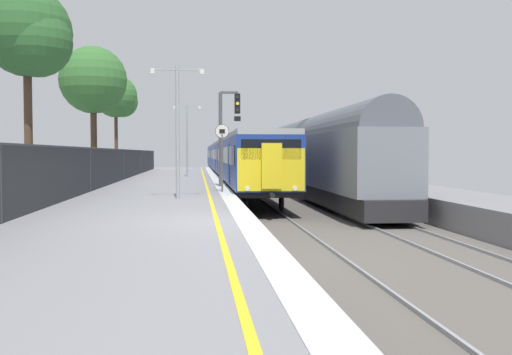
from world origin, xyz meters
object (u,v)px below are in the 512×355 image
Objects in this scene: signal_gantry at (226,127)px; speed_limit_sign at (222,149)px; platform_lamp_mid at (177,120)px; background_tree_right at (93,82)px; background_tree_left at (118,98)px; platform_lamp_far at (187,134)px; freight_train_adjacent_track at (316,155)px; commuter_train_at_platform at (229,158)px; background_tree_centre at (30,36)px.

signal_gantry reaches higher than speed_limit_sign.
platform_lamp_mid is (-2.17, -7.69, -0.08)m from signal_gantry.
signal_gantry is 0.53× the size of background_tree_right.
background_tree_right reaches higher than background_tree_left.
background_tree_right reaches higher than platform_lamp_mid.
platform_lamp_far is 7.35m from background_tree_right.
platform_lamp_far is (-7.63, 8.79, 1.47)m from freight_train_adjacent_track.
background_tree_right is at bearing 108.04° from platform_lamp_mid.
platform_lamp_far is at bearing 130.97° from freight_train_adjacent_track.
signal_gantry is 0.93× the size of platform_lamp_far.
signal_gantry is 4.42m from speed_limit_sign.
freight_train_adjacent_track is 7.06m from signal_gantry.
speed_limit_sign is (-5.85, -8.48, 0.26)m from freight_train_adjacent_track.
commuter_train_at_platform is at bearing 86.38° from speed_limit_sign.
platform_lamp_mid is 20.87m from background_tree_right.
freight_train_adjacent_track is at bearing 57.37° from platform_lamp_mid.
background_tree_centre is at bearing -134.35° from signal_gantry.
freight_train_adjacent_track is (4.00, -20.66, 0.32)m from commuter_train_at_platform.
background_tree_right is at bearing -169.51° from platform_lamp_far.
signal_gantry is 13.20m from platform_lamp_far.
signal_gantry is at bearing -142.27° from freight_train_adjacent_track.
background_tree_centre is (-12.87, -11.80, 4.28)m from freight_train_adjacent_track.
commuter_train_at_platform is 33.96m from background_tree_centre.
signal_gantry is at bearing 84.88° from speed_limit_sign.
platform_lamp_far is (-2.17, 13.02, 0.07)m from signal_gantry.
background_tree_centre is at bearing -104.26° from platform_lamp_far.
background_tree_right is at bearing -91.05° from background_tree_left.
speed_limit_sign is at bearing -73.69° from background_tree_left.
background_tree_left reaches higher than background_tree_centre.
signal_gantry is 7.99m from platform_lamp_mid.
platform_lamp_far reaches higher than commuter_train_at_platform.
freight_train_adjacent_track is at bearing -28.54° from background_tree_right.
commuter_train_at_platform is 32.82m from platform_lamp_mid.
speed_limit_sign is 0.60× the size of platform_lamp_mid.
background_tree_right is at bearing 93.34° from background_tree_centre.
freight_train_adjacent_track reaches higher than speed_limit_sign.
speed_limit_sign reaches higher than commuter_train_at_platform.
background_tree_left reaches higher than commuter_train_at_platform.
freight_train_adjacent_track is 17.97m from background_tree_centre.
background_tree_centre reaches higher than freight_train_adjacent_track.
platform_lamp_mid is at bearing -122.63° from freight_train_adjacent_track.
background_tree_right is (-8.15, 16.09, 4.70)m from speed_limit_sign.
commuter_train_at_platform is at bearing 52.54° from background_tree_right.
commuter_train_at_platform is 21.04m from freight_train_adjacent_track.
background_tree_left is (-13.80, 18.67, 4.89)m from freight_train_adjacent_track.
platform_lamp_far is at bearing 90.00° from platform_lamp_mid.
freight_train_adjacent_track is at bearing 42.52° from background_tree_centre.
signal_gantry is at bearing -93.37° from commuter_train_at_platform.
freight_train_adjacent_track reaches higher than commuter_train_at_platform.
background_tree_centre is 19.46m from background_tree_right.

